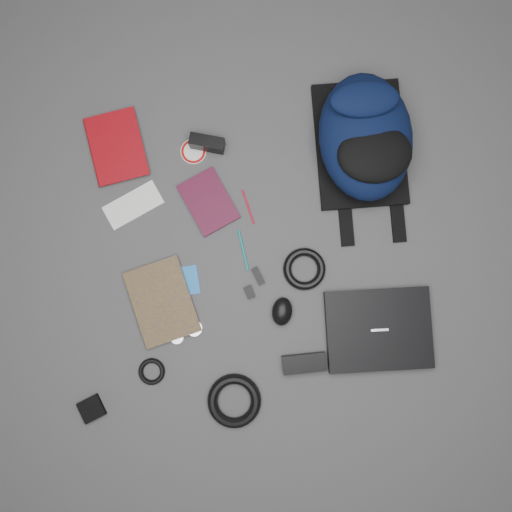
{
  "coord_description": "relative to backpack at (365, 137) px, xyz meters",
  "views": [
    {
      "loc": [
        -0.01,
        -0.1,
        1.66
      ],
      "look_at": [
        0.0,
        0.0,
        0.02
      ],
      "focal_mm": 35.0,
      "sensor_mm": 36.0,
      "label": 1
    }
  ],
  "objects": [
    {
      "name": "compact_camera",
      "position": [
        -0.51,
        0.07,
        -0.06
      ],
      "size": [
        0.12,
        0.08,
        0.06
      ],
      "primitive_type": "cube",
      "rotation": [
        0.0,
        0.0,
        -0.33
      ],
      "color": "black",
      "rests_on": "ground"
    },
    {
      "name": "earbud_coil",
      "position": [
        -0.79,
        -0.65,
        -0.09
      ],
      "size": [
        0.09,
        0.09,
        0.02
      ],
      "primitive_type": "torus",
      "rotation": [
        0.0,
        0.0,
        -0.07
      ],
      "color": "black",
      "rests_on": "ground"
    },
    {
      "name": "dvd_case",
      "position": [
        -0.53,
        -0.12,
        -0.09
      ],
      "size": [
        0.2,
        0.23,
        0.02
      ],
      "primitive_type": "cube",
      "rotation": [
        0.0,
        0.0,
        0.36
      ],
      "color": "#3D0B1F",
      "rests_on": "ground"
    },
    {
      "name": "headphone_left",
      "position": [
        -0.7,
        -0.55,
        -0.09
      ],
      "size": [
        0.05,
        0.05,
        0.01
      ],
      "primitive_type": "cylinder",
      "rotation": [
        0.0,
        0.0,
        0.09
      ],
      "color": "silver",
      "rests_on": "ground"
    },
    {
      "name": "laptop",
      "position": [
        -0.04,
        -0.62,
        -0.08
      ],
      "size": [
        0.36,
        0.29,
        0.03
      ],
      "primitive_type": "cube",
      "rotation": [
        0.0,
        0.0,
        -0.09
      ],
      "color": "black",
      "rests_on": "ground"
    },
    {
      "name": "power_cord_coil",
      "position": [
        -0.54,
        -0.78,
        -0.08
      ],
      "size": [
        0.19,
        0.19,
        0.03
      ],
      "primitive_type": "torus",
      "rotation": [
        0.0,
        0.0,
        -0.1
      ],
      "color": "black",
      "rests_on": "ground"
    },
    {
      "name": "key_fob",
      "position": [
        -0.44,
        -0.44,
        -0.09
      ],
      "size": [
        0.04,
        0.05,
        0.01
      ],
      "primitive_type": "cube",
      "rotation": [
        0.0,
        0.0,
        0.26
      ],
      "color": "black",
      "rests_on": "ground"
    },
    {
      "name": "headphone_right",
      "position": [
        -0.64,
        -0.53,
        -0.09
      ],
      "size": [
        0.06,
        0.06,
        0.01
      ],
      "primitive_type": "cylinder",
      "rotation": [
        0.0,
        0.0,
        0.09
      ],
      "color": "silver",
      "rests_on": "ground"
    },
    {
      "name": "id_badge",
      "position": [
        -0.63,
        -0.37,
        -0.09
      ],
      "size": [
        0.06,
        0.1,
        0.0
      ],
      "primitive_type": "cube",
      "rotation": [
        0.0,
        0.0,
        0.01
      ],
      "color": "blue",
      "rests_on": "ground"
    },
    {
      "name": "ground",
      "position": [
        -0.4,
        -0.32,
        -0.1
      ],
      "size": [
        4.0,
        4.0,
        0.0
      ],
      "primitive_type": "plane",
      "color": "#4F4F51",
      "rests_on": "ground"
    },
    {
      "name": "mouse",
      "position": [
        -0.34,
        -0.51,
        -0.07
      ],
      "size": [
        0.09,
        0.11,
        0.05
      ],
      "primitive_type": "ellipsoid",
      "rotation": [
        0.0,
        0.0,
        -0.27
      ],
      "color": "black",
      "rests_on": "ground"
    },
    {
      "name": "pen_teal",
      "position": [
        -0.44,
        -0.29,
        -0.09
      ],
      "size": [
        0.02,
        0.14,
        0.01
      ],
      "primitive_type": "cylinder",
      "rotation": [
        1.57,
        0.0,
        0.09
      ],
      "color": "#0E817F",
      "rests_on": "ground"
    },
    {
      "name": "textbook_red",
      "position": [
        -0.9,
        0.1,
        -0.08
      ],
      "size": [
        0.2,
        0.26,
        0.03
      ],
      "primitive_type": "imported",
      "rotation": [
        0.0,
        0.0,
        0.11
      ],
      "color": "maroon",
      "rests_on": "ground"
    },
    {
      "name": "backpack",
      "position": [
        0.0,
        0.0,
        0.0
      ],
      "size": [
        0.35,
        0.48,
        0.19
      ],
      "primitive_type": null,
      "rotation": [
        0.0,
        0.0,
        -0.07
      ],
      "color": "black",
      "rests_on": "ground"
    },
    {
      "name": "comic_book",
      "position": [
        -0.82,
        -0.44,
        -0.09
      ],
      "size": [
        0.24,
        0.29,
        0.02
      ],
      "primitive_type": "imported",
      "rotation": [
        0.0,
        0.0,
        0.18
      ],
      "color": "#B4880C",
      "rests_on": "ground"
    },
    {
      "name": "cable_coil",
      "position": [
        -0.25,
        -0.39,
        -0.08
      ],
      "size": [
        0.14,
        0.14,
        0.03
      ],
      "primitive_type": "torus",
      "rotation": [
        0.0,
        0.0,
        0.02
      ],
      "color": "black",
      "rests_on": "ground"
    },
    {
      "name": "envelope",
      "position": [
        -0.78,
        -0.09,
        -0.09
      ],
      "size": [
        0.21,
        0.15,
        0.0
      ],
      "primitive_type": "cube",
      "rotation": [
        0.0,
        0.0,
        0.37
      ],
      "color": "white",
      "rests_on": "ground"
    },
    {
      "name": "sticker_disc",
      "position": [
        -0.56,
        0.06,
        -0.09
      ],
      "size": [
        0.11,
        0.11,
        0.0
      ],
      "primitive_type": "cylinder",
      "rotation": [
        0.0,
        0.0,
        -0.26
      ],
      "color": "white",
      "rests_on": "ground"
    },
    {
      "name": "power_brick",
      "position": [
        -0.3,
        -0.69,
        -0.08
      ],
      "size": [
        0.14,
        0.07,
        0.03
      ],
      "primitive_type": "cube",
      "rotation": [
        0.0,
        0.0,
        -0.04
      ],
      "color": "black",
      "rests_on": "ground"
    },
    {
      "name": "pen_red",
      "position": [
        -0.4,
        -0.15,
        -0.09
      ],
      "size": [
        0.03,
        0.12,
        0.01
      ],
      "primitive_type": "cylinder",
      "rotation": [
        1.57,
        0.0,
        0.19
      ],
      "color": "red",
      "rests_on": "ground"
    },
    {
      "name": "usb_black",
      "position": [
        -0.4,
        -0.39,
        -0.09
      ],
      "size": [
        0.04,
        0.06,
        0.01
      ],
      "primitive_type": "cube",
      "rotation": [
        0.0,
        0.0,
        0.31
      ],
      "color": "black",
      "rests_on": "ground"
    },
    {
      "name": "pouch",
      "position": [
        -1.0,
        -0.74,
        -0.09
      ],
      "size": [
        0.09,
        0.09,
        0.02
      ],
      "primitive_type": "cube",
      "rotation": [
        0.0,
        0.0,
        0.33
      ],
      "color": "black",
      "rests_on": "ground"
    }
  ]
}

